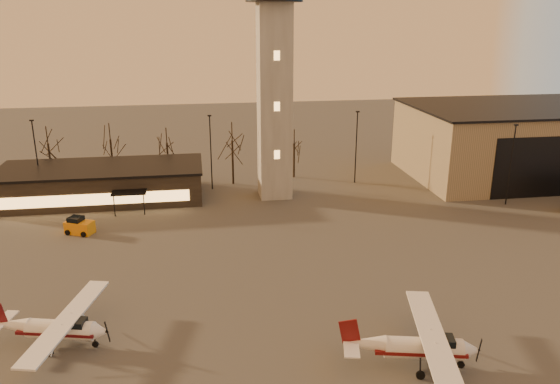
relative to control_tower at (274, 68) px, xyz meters
name	(u,v)px	position (x,y,z in m)	size (l,w,h in m)	color
ground	(330,312)	(0.00, -30.00, -16.33)	(220.00, 220.00, 0.00)	#474542
control_tower	(274,68)	(0.00, 0.00, 0.00)	(6.80, 6.80, 32.60)	gray
hangar	(516,141)	(36.00, 3.98, -11.17)	(30.60, 20.60, 10.30)	#998064
terminal	(102,183)	(-21.99, 1.98, -14.17)	(25.40, 12.20, 4.30)	black
light_poles	(277,153)	(0.50, 1.00, -10.92)	(58.50, 12.25, 10.14)	black
tree_row	(168,140)	(-13.70, 9.16, -10.39)	(37.20, 9.20, 8.80)	black
cessna_front	(425,351)	(4.59, -37.77, -15.16)	(9.87, 12.37, 3.41)	silver
cessna_rear	(63,332)	(-19.84, -31.50, -15.24)	(9.24, 11.53, 3.19)	white
service_cart	(79,227)	(-22.81, -9.63, -15.62)	(3.30, 2.74, 1.85)	orange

